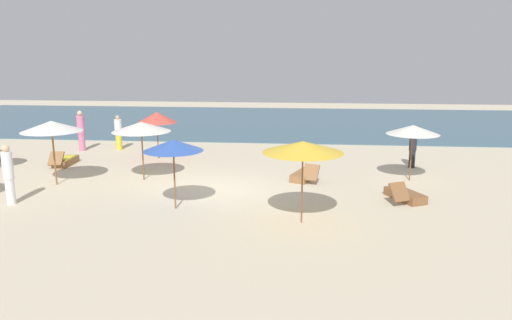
{
  "coord_description": "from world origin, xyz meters",
  "views": [
    {
      "loc": [
        2.85,
        -15.94,
        4.72
      ],
      "look_at": [
        1.33,
        0.1,
        1.1
      ],
      "focal_mm": 33.82,
      "sensor_mm": 36.0,
      "label": 1
    }
  ],
  "objects_px": {
    "umbrella_3": "(173,145)",
    "person_3": "(118,132)",
    "umbrella_2": "(413,130)",
    "lounger_0": "(65,161)",
    "umbrella_7": "(51,126)",
    "lounger_3": "(305,175)",
    "umbrella_5": "(157,117)",
    "lounger_1": "(404,195)",
    "umbrella_1": "(303,147)",
    "person_0": "(413,147)",
    "umbrella_0": "(141,127)",
    "person_2": "(8,174)",
    "person_1": "(81,130)"
  },
  "relations": [
    {
      "from": "lounger_1",
      "to": "umbrella_5",
      "type": "bearing_deg",
      "value": 151.0
    },
    {
      "from": "umbrella_5",
      "to": "lounger_3",
      "type": "xyz_separation_m",
      "value": [
        6.59,
        -3.15,
        -1.7
      ]
    },
    {
      "from": "umbrella_5",
      "to": "lounger_0",
      "type": "bearing_deg",
      "value": -154.54
    },
    {
      "from": "lounger_0",
      "to": "person_0",
      "type": "bearing_deg",
      "value": 3.6
    },
    {
      "from": "umbrella_2",
      "to": "lounger_3",
      "type": "height_order",
      "value": "umbrella_2"
    },
    {
      "from": "umbrella_1",
      "to": "umbrella_3",
      "type": "relative_size",
      "value": 1.09
    },
    {
      "from": "lounger_3",
      "to": "umbrella_3",
      "type": "bearing_deg",
      "value": -135.92
    },
    {
      "from": "umbrella_3",
      "to": "lounger_1",
      "type": "height_order",
      "value": "umbrella_3"
    },
    {
      "from": "umbrella_0",
      "to": "lounger_0",
      "type": "relative_size",
      "value": 1.28
    },
    {
      "from": "umbrella_7",
      "to": "lounger_3",
      "type": "relative_size",
      "value": 1.32
    },
    {
      "from": "umbrella_1",
      "to": "person_0",
      "type": "xyz_separation_m",
      "value": [
        4.56,
        7.11,
        -1.33
      ]
    },
    {
      "from": "lounger_1",
      "to": "umbrella_3",
      "type": "bearing_deg",
      "value": -167.82
    },
    {
      "from": "umbrella_0",
      "to": "lounger_3",
      "type": "relative_size",
      "value": 1.24
    },
    {
      "from": "person_1",
      "to": "umbrella_7",
      "type": "bearing_deg",
      "value": -73.34
    },
    {
      "from": "umbrella_3",
      "to": "person_0",
      "type": "relative_size",
      "value": 1.29
    },
    {
      "from": "lounger_0",
      "to": "umbrella_0",
      "type": "bearing_deg",
      "value": -26.32
    },
    {
      "from": "umbrella_7",
      "to": "person_1",
      "type": "bearing_deg",
      "value": 106.66
    },
    {
      "from": "umbrella_3",
      "to": "person_2",
      "type": "distance_m",
      "value": 5.39
    },
    {
      "from": "umbrella_5",
      "to": "umbrella_3",
      "type": "bearing_deg",
      "value": -69.49
    },
    {
      "from": "umbrella_3",
      "to": "umbrella_5",
      "type": "xyz_separation_m",
      "value": [
        -2.62,
        7.0,
        -0.12
      ]
    },
    {
      "from": "umbrella_1",
      "to": "lounger_3",
      "type": "bearing_deg",
      "value": 88.73
    },
    {
      "from": "umbrella_3",
      "to": "lounger_1",
      "type": "xyz_separation_m",
      "value": [
        7.21,
        1.56,
        -1.81
      ]
    },
    {
      "from": "umbrella_7",
      "to": "lounger_1",
      "type": "bearing_deg",
      "value": -3.49
    },
    {
      "from": "umbrella_0",
      "to": "umbrella_5",
      "type": "relative_size",
      "value": 1.05
    },
    {
      "from": "person_1",
      "to": "person_3",
      "type": "relative_size",
      "value": 1.15
    },
    {
      "from": "umbrella_1",
      "to": "lounger_1",
      "type": "xyz_separation_m",
      "value": [
        3.34,
        2.45,
        -2.01
      ]
    },
    {
      "from": "umbrella_0",
      "to": "person_2",
      "type": "bearing_deg",
      "value": -134.45
    },
    {
      "from": "umbrella_3",
      "to": "person_2",
      "type": "relative_size",
      "value": 1.12
    },
    {
      "from": "lounger_1",
      "to": "lounger_3",
      "type": "distance_m",
      "value": 3.96
    },
    {
      "from": "lounger_1",
      "to": "umbrella_2",
      "type": "bearing_deg",
      "value": 74.63
    },
    {
      "from": "person_1",
      "to": "umbrella_5",
      "type": "bearing_deg",
      "value": -17.53
    },
    {
      "from": "umbrella_5",
      "to": "umbrella_7",
      "type": "bearing_deg",
      "value": -117.09
    },
    {
      "from": "person_1",
      "to": "person_0",
      "type": "bearing_deg",
      "value": -7.89
    },
    {
      "from": "umbrella_2",
      "to": "person_2",
      "type": "bearing_deg",
      "value": -162.52
    },
    {
      "from": "umbrella_2",
      "to": "person_0",
      "type": "distance_m",
      "value": 2.42
    },
    {
      "from": "umbrella_5",
      "to": "umbrella_7",
      "type": "distance_m",
      "value": 5.29
    },
    {
      "from": "umbrella_3",
      "to": "person_3",
      "type": "xyz_separation_m",
      "value": [
        -5.13,
        8.76,
        -1.13
      ]
    },
    {
      "from": "person_1",
      "to": "umbrella_3",
      "type": "bearing_deg",
      "value": -50.66
    },
    {
      "from": "person_3",
      "to": "umbrella_5",
      "type": "bearing_deg",
      "value": -35.08
    },
    {
      "from": "lounger_1",
      "to": "lounger_3",
      "type": "relative_size",
      "value": 0.99
    },
    {
      "from": "lounger_1",
      "to": "person_1",
      "type": "bearing_deg",
      "value": 154.23
    },
    {
      "from": "umbrella_2",
      "to": "lounger_0",
      "type": "bearing_deg",
      "value": 175.22
    },
    {
      "from": "person_3",
      "to": "umbrella_7",
      "type": "bearing_deg",
      "value": -89.07
    },
    {
      "from": "umbrella_0",
      "to": "person_2",
      "type": "relative_size",
      "value": 1.14
    },
    {
      "from": "umbrella_0",
      "to": "umbrella_3",
      "type": "bearing_deg",
      "value": -57.49
    },
    {
      "from": "umbrella_5",
      "to": "person_1",
      "type": "relative_size",
      "value": 1.07
    },
    {
      "from": "person_1",
      "to": "lounger_1",
      "type": "bearing_deg",
      "value": -25.77
    },
    {
      "from": "lounger_1",
      "to": "person_1",
      "type": "height_order",
      "value": "person_1"
    },
    {
      "from": "umbrella_2",
      "to": "lounger_1",
      "type": "bearing_deg",
      "value": -105.37
    },
    {
      "from": "umbrella_3",
      "to": "lounger_0",
      "type": "bearing_deg",
      "value": 139.54
    }
  ]
}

